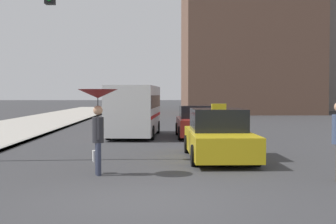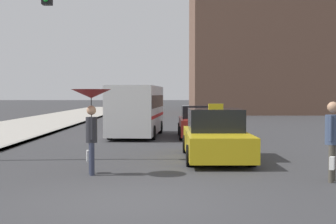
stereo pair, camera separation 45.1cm
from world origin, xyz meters
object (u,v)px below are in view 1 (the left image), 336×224
at_px(sedan_red, 198,123).
at_px(ambulance_van, 135,108).
at_px(pedestrian_with_umbrella, 98,107).
at_px(taxi, 218,136).

distance_m(sedan_red, ambulance_van, 3.04).
bearing_deg(ambulance_van, pedestrian_with_umbrella, 92.12).
bearing_deg(ambulance_van, sedan_red, 172.43).
relative_size(taxi, pedestrian_with_umbrella, 2.26).
relative_size(taxi, ambulance_van, 0.81).
bearing_deg(taxi, ambulance_van, -69.21).
relative_size(taxi, sedan_red, 1.16).
distance_m(taxi, pedestrian_with_umbrella, 4.50).
height_order(ambulance_van, pedestrian_with_umbrella, ambulance_van).
distance_m(sedan_red, pedestrian_with_umbrella, 10.52).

